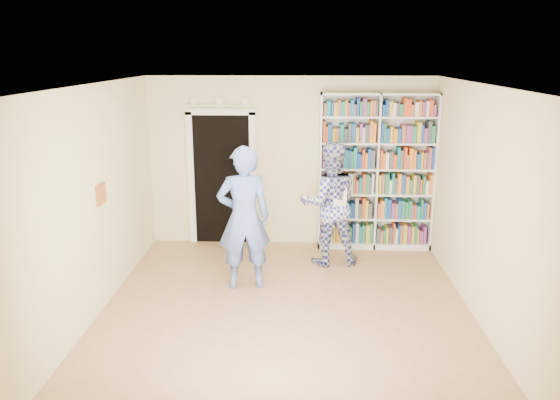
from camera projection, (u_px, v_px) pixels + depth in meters
The scene contains 11 objects.
floor at pixel (286, 311), 6.64m from camera, with size 5.00×5.00×0.00m, color #967048.
ceiling at pixel (286, 85), 5.94m from camera, with size 5.00×5.00×0.00m, color white.
wall_back at pixel (290, 162), 8.70m from camera, with size 4.50×4.50×0.00m, color beige.
wall_left at pixel (94, 202), 6.37m from camera, with size 5.00×5.00×0.00m, color beige.
wall_right at pixel (483, 206), 6.21m from camera, with size 5.00×5.00×0.00m, color beige.
bookshelf at pixel (376, 172), 8.53m from camera, with size 1.79×0.34×2.46m.
doorway at pixel (222, 172), 8.77m from camera, with size 1.10×0.08×2.43m.
wall_art at pixel (101, 194), 6.55m from camera, with size 0.03×0.25×0.25m, color brown.
man_blue at pixel (244, 218), 7.10m from camera, with size 0.70×0.46×1.92m, color #5976C7.
man_plaid at pixel (329, 204), 7.95m from camera, with size 0.89×0.69×1.82m, color navy.
paper_sheet at pixel (340, 199), 7.69m from camera, with size 0.22×0.01×0.31m, color white.
Camera 1 is at (0.16, -6.06, 3.04)m, focal length 35.00 mm.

